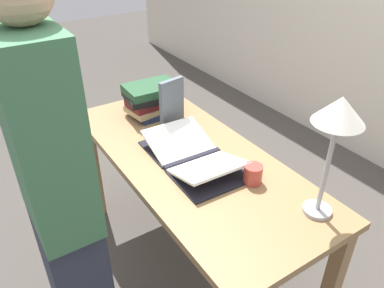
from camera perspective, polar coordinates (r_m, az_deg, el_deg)
name	(u,v)px	position (r m, az deg, el deg)	size (l,w,h in m)	color
ground_plane	(190,263)	(2.28, -0.23, -17.70)	(12.00, 12.00, 0.00)	#47423D
reading_desk	(190,174)	(1.84, -0.28, -4.54)	(1.49, 0.64, 0.75)	#937047
open_book	(193,156)	(1.73, 0.08, -1.85)	(0.56, 0.32, 0.08)	black
book_stack_tall	(152,99)	(2.12, -6.11, 6.87)	(0.25, 0.32, 0.18)	#1E284C
book_standing_upright	(172,105)	(1.94, -3.09, 5.95)	(0.05, 0.15, 0.28)	slate
reading_lamp	(338,119)	(1.33, 21.38, 3.53)	(0.18, 0.18, 0.49)	#ADADB2
coffee_mug	(253,174)	(1.61, 9.29, -4.53)	(0.08, 0.10, 0.08)	#B74238
person_reader	(62,211)	(1.44, -19.16, -9.66)	(0.36, 0.22, 1.66)	#2D3342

